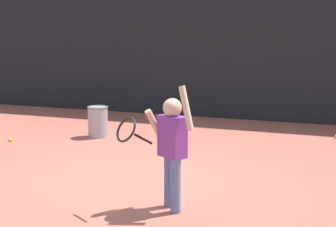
{
  "coord_description": "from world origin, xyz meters",
  "views": [
    {
      "loc": [
        2.56,
        -5.53,
        1.87
      ],
      "look_at": [
        0.45,
        0.13,
        0.85
      ],
      "focal_mm": 51.0,
      "sensor_mm": 36.0,
      "label": 1
    }
  ],
  "objects_px": {
    "tennis_ball_1": "(10,140)",
    "tennis_ball_4": "(336,136)",
    "tennis_player": "(170,143)",
    "ball_hopper": "(98,121)"
  },
  "relations": [
    {
      "from": "tennis_player",
      "to": "tennis_ball_4",
      "type": "bearing_deg",
      "value": 99.88
    },
    {
      "from": "tennis_player",
      "to": "ball_hopper",
      "type": "relative_size",
      "value": 2.4
    },
    {
      "from": "ball_hopper",
      "to": "tennis_ball_4",
      "type": "distance_m",
      "value": 4.33
    },
    {
      "from": "ball_hopper",
      "to": "tennis_ball_1",
      "type": "bearing_deg",
      "value": -144.69
    },
    {
      "from": "tennis_ball_1",
      "to": "tennis_ball_4",
      "type": "height_order",
      "value": "same"
    },
    {
      "from": "tennis_ball_1",
      "to": "tennis_ball_4",
      "type": "distance_m",
      "value": 5.81
    },
    {
      "from": "ball_hopper",
      "to": "tennis_ball_4",
      "type": "height_order",
      "value": "ball_hopper"
    },
    {
      "from": "tennis_player",
      "to": "ball_hopper",
      "type": "distance_m",
      "value": 3.89
    },
    {
      "from": "tennis_player",
      "to": "tennis_ball_4",
      "type": "height_order",
      "value": "tennis_player"
    },
    {
      "from": "tennis_player",
      "to": "tennis_ball_4",
      "type": "distance_m",
      "value": 4.69
    }
  ]
}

